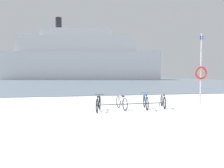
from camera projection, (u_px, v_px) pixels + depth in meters
ground at (82, 80)px, 60.71m from camera, size 80.00×132.00×0.08m
bike_rack at (130, 104)px, 10.90m from camera, size 3.60×0.25×0.31m
bicycle_0 at (98, 104)px, 10.48m from camera, size 0.57×1.71×0.78m
bicycle_1 at (122, 103)px, 10.88m from camera, size 0.46×1.70×0.77m
bicycle_2 at (146, 102)px, 11.00m from camera, size 0.50×1.67×0.82m
bicycle_3 at (163, 101)px, 11.44m from camera, size 0.58×1.59×0.77m
rescue_post at (201, 71)px, 12.34m from camera, size 0.77×0.12×4.18m
ferry_ship at (80, 59)px, 66.87m from camera, size 49.03×19.51×19.45m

